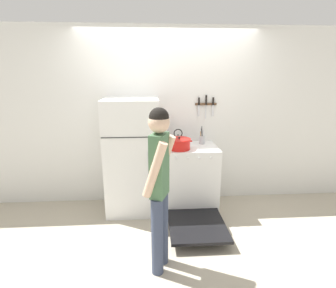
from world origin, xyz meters
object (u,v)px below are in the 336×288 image
object	(u,v)px
utensil_jar	(202,139)
person	(159,183)
tea_kettle	(178,140)
stove_range	(190,179)
dutch_oven_pot	(179,144)
refrigerator	(133,157)

from	to	relation	value
utensil_jar	person	size ratio (longest dim) A/B	0.16
utensil_jar	person	xyz separation A→B (m)	(-0.65, -1.35, -0.07)
tea_kettle	utensil_jar	xyz separation A→B (m)	(0.34, 0.01, -0.00)
stove_range	person	world-z (taller)	person
stove_range	dutch_oven_pot	xyz separation A→B (m)	(-0.17, -0.08, 0.54)
tea_kettle	person	bearing A→B (deg)	-103.16
dutch_oven_pot	tea_kettle	distance (m)	0.25
person	refrigerator	bearing A→B (deg)	36.31
dutch_oven_pot	person	distance (m)	1.14
dutch_oven_pot	utensil_jar	xyz separation A→B (m)	(0.35, 0.25, -0.01)
refrigerator	tea_kettle	world-z (taller)	refrigerator
dutch_oven_pot	utensil_jar	world-z (taller)	utensil_jar
tea_kettle	utensil_jar	distance (m)	0.34
person	utensil_jar	bearing A→B (deg)	-4.91
dutch_oven_pot	tea_kettle	bearing A→B (deg)	86.92
stove_range	utensil_jar	xyz separation A→B (m)	(0.19, 0.17, 0.53)
stove_range	person	bearing A→B (deg)	-111.68
stove_range	dutch_oven_pot	size ratio (longest dim) A/B	3.90
refrigerator	person	xyz separation A→B (m)	(0.33, -1.22, 0.13)
refrigerator	stove_range	xyz separation A→B (m)	(0.80, -0.04, -0.33)
refrigerator	dutch_oven_pot	xyz separation A→B (m)	(0.63, -0.12, 0.21)
refrigerator	dutch_oven_pot	world-z (taller)	refrigerator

